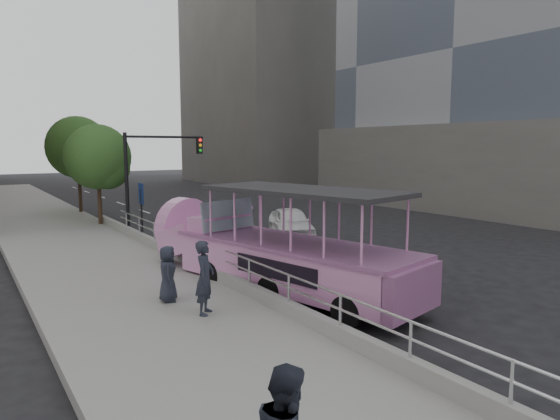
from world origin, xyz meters
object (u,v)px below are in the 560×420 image
object	(u,v)px
duck_boat	(269,252)
traffic_signal	(150,167)
street_tree_near	(100,159)
street_tree_far	(80,150)
pedestrian_far	(168,274)
parking_sign	(141,207)
car	(291,223)
pedestrian_near	(205,278)

from	to	relation	value
duck_boat	traffic_signal	bearing A→B (deg)	89.44
street_tree_near	street_tree_far	bearing A→B (deg)	88.09
pedestrian_far	parking_sign	world-z (taller)	parking_sign
duck_boat	street_tree_near	world-z (taller)	street_tree_near
pedestrian_far	duck_boat	bearing A→B (deg)	-66.22
car	street_tree_far	distance (m)	15.85
street_tree_far	pedestrian_near	bearing A→B (deg)	-94.37
pedestrian_far	street_tree_far	size ratio (longest dim) A/B	0.24
pedestrian_near	street_tree_far	bearing A→B (deg)	35.97
traffic_signal	duck_boat	bearing A→B (deg)	-90.56
duck_boat	pedestrian_far	xyz separation A→B (m)	(-3.44, -0.27, -0.16)
pedestrian_far	street_tree_far	bearing A→B (deg)	13.56
pedestrian_near	traffic_signal	distance (m)	13.80
street_tree_far	car	bearing A→B (deg)	-63.03
car	parking_sign	bearing A→B (deg)	-172.42
street_tree_near	street_tree_far	world-z (taller)	street_tree_far
street_tree_far	traffic_signal	bearing A→B (deg)	-81.57
parking_sign	pedestrian_far	bearing A→B (deg)	-103.72
parking_sign	street_tree_near	world-z (taller)	street_tree_near
pedestrian_near	pedestrian_far	bearing A→B (deg)	55.65
pedestrian_near	pedestrian_far	xyz separation A→B (m)	(-0.41, 1.52, -0.17)
car	parking_sign	size ratio (longest dim) A/B	1.52
street_tree_near	street_tree_far	size ratio (longest dim) A/B	0.89
pedestrian_far	street_tree_near	distance (m)	15.53
car	traffic_signal	world-z (taller)	traffic_signal
pedestrian_far	car	bearing A→B (deg)	-31.70
street_tree_near	street_tree_far	xyz separation A→B (m)	(0.20, 6.00, 0.49)
pedestrian_far	traffic_signal	xyz separation A→B (m)	(3.55, 11.73, 2.43)
street_tree_far	duck_boat	bearing A→B (deg)	-86.48
pedestrian_far	parking_sign	size ratio (longest dim) A/B	0.53
pedestrian_near	street_tree_near	xyz separation A→B (m)	(1.54, 16.68, 2.57)
car	parking_sign	xyz separation A→B (m)	(-6.90, 1.84, 1.05)
street_tree_near	traffic_signal	bearing A→B (deg)	-65.02
duck_boat	street_tree_near	xyz separation A→B (m)	(-1.49, 14.90, 2.59)
traffic_signal	pedestrian_far	bearing A→B (deg)	-106.82
street_tree_far	parking_sign	bearing A→B (deg)	-89.50
duck_boat	car	world-z (taller)	duck_boat
pedestrian_near	street_tree_near	bearing A→B (deg)	35.09
car	street_tree_near	bearing A→B (deg)	155.37
duck_boat	parking_sign	world-z (taller)	duck_boat
car	traffic_signal	bearing A→B (deg)	164.79
pedestrian_far	street_tree_near	world-z (taller)	street_tree_near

